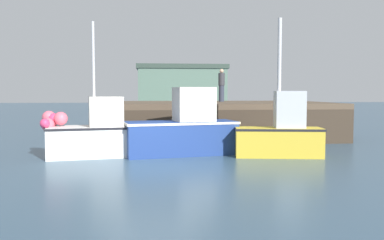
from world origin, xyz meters
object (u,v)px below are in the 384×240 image
dockworker (221,85)px  rowboat (284,144)px  fishing_boat_near_left (94,133)px  fishing_boat_near_right (183,130)px  fishing_boat_mid (281,133)px  mooring_buoy_foreground (130,147)px

dockworker → rowboat: bearing=-74.6°
rowboat → fishing_boat_near_left: bearing=-168.1°
fishing_boat_near_left → fishing_boat_near_right: size_ratio=1.10×
fishing_boat_mid → dockworker: (-0.72, 7.98, 1.82)m
fishing_boat_near_left → rowboat: fishing_boat_near_left is taller
fishing_boat_near_right → rowboat: fishing_boat_near_right is taller
fishing_boat_mid → rowboat: size_ratio=2.40×
fishing_boat_mid → mooring_buoy_foreground: bearing=170.5°
fishing_boat_near_left → dockworker: bearing=51.4°
fishing_boat_near_left → fishing_boat_mid: fishing_boat_mid is taller
fishing_boat_near_left → rowboat: (7.40, 1.56, -0.68)m
fishing_boat_near_right → fishing_boat_near_left: bearing=-176.5°
fishing_boat_near_right → dockworker: size_ratio=2.43×
fishing_boat_near_right → fishing_boat_mid: 3.48m
fishing_boat_near_left → rowboat: bearing=11.9°
fishing_boat_mid → dockworker: size_ratio=2.74×
rowboat → fishing_boat_near_right: bearing=-162.1°
fishing_boat_near_left → fishing_boat_near_right: fishing_boat_near_left is taller
fishing_boat_mid → rowboat: fishing_boat_mid is taller
fishing_boat_near_left → fishing_boat_mid: (6.54, -0.69, -0.00)m
rowboat → mooring_buoy_foreground: 6.32m
fishing_boat_mid → mooring_buoy_foreground: size_ratio=7.48×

